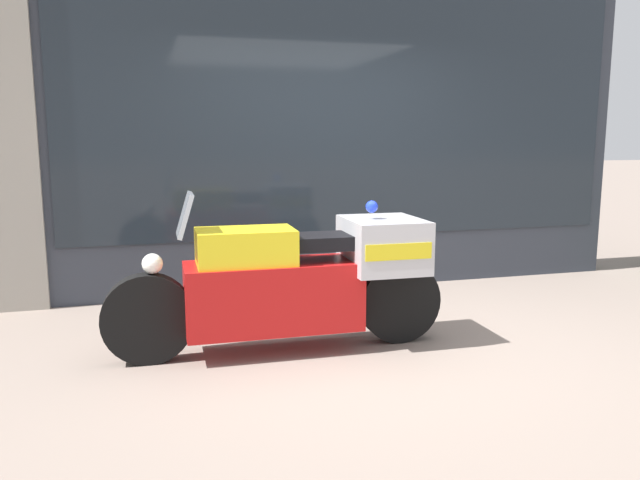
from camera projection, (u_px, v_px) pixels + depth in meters
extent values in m
plane|color=gray|center=(380.00, 347.00, 4.59)|extent=(60.00, 60.00, 0.00)
cube|color=#333842|center=(310.00, 108.00, 6.20)|extent=(6.72, 0.40, 3.63)
cube|color=#1E262D|center=(355.00, 102.00, 6.09)|extent=(5.62, 0.02, 2.63)
cube|color=slate|center=(343.00, 258.00, 6.55)|extent=(5.40, 0.30, 0.55)
cube|color=silver|center=(340.00, 164.00, 6.53)|extent=(5.40, 0.02, 1.43)
cube|color=beige|center=(344.00, 94.00, 6.28)|extent=(5.40, 0.30, 0.02)
cube|color=#B7B2A8|center=(170.00, 87.00, 5.82)|extent=(0.18, 0.04, 0.05)
cube|color=#C68E19|center=(344.00, 90.00, 6.27)|extent=(0.18, 0.04, 0.05)
cube|color=#195623|center=(495.00, 93.00, 6.73)|extent=(0.18, 0.04, 0.05)
cube|color=#2866B7|center=(177.00, 226.00, 5.97)|extent=(0.19, 0.02, 0.27)
cube|color=#2D8E42|center=(345.00, 220.00, 6.42)|extent=(0.19, 0.03, 0.27)
cube|color=white|center=(492.00, 214.00, 6.88)|extent=(0.19, 0.01, 0.27)
cylinder|color=black|center=(148.00, 319.00, 4.23)|extent=(0.62, 0.15, 0.62)
cylinder|color=black|center=(399.00, 301.00, 4.69)|extent=(0.62, 0.15, 0.62)
cube|color=#B71414|center=(273.00, 296.00, 4.43)|extent=(1.25, 0.48, 0.49)
cube|color=yellow|center=(246.00, 249.00, 4.33)|extent=(0.68, 0.42, 0.28)
cube|color=black|center=(312.00, 242.00, 4.44)|extent=(0.73, 0.36, 0.10)
cube|color=#B7B7BC|center=(383.00, 244.00, 4.58)|extent=(0.55, 0.64, 0.38)
cube|color=yellow|center=(383.00, 244.00, 4.58)|extent=(0.50, 0.65, 0.11)
cube|color=#B2BCC6|center=(185.00, 215.00, 4.18)|extent=(0.12, 0.32, 0.30)
sphere|color=white|center=(152.00, 264.00, 4.18)|extent=(0.14, 0.14, 0.14)
sphere|color=blue|center=(372.00, 207.00, 4.51)|extent=(0.09, 0.09, 0.09)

